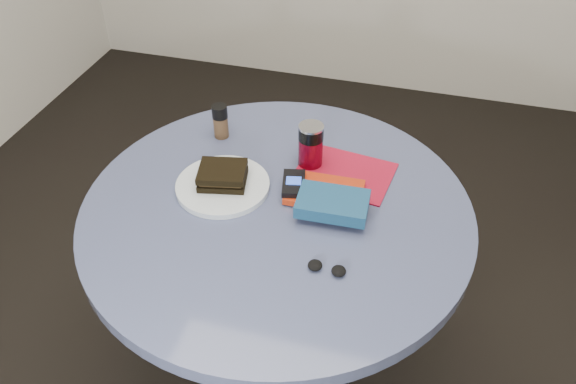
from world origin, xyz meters
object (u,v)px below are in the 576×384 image
(mp3_player, at_px, (294,183))
(magazine, at_px, (344,173))
(soda_can, at_px, (311,145))
(sandwich, at_px, (223,175))
(headphones, at_px, (327,268))
(red_book, at_px, (325,192))
(pepper_grinder, at_px, (220,121))
(table, at_px, (277,249))
(plate, at_px, (223,186))
(novel, at_px, (333,204))

(mp3_player, bearing_deg, magazine, 44.38)
(soda_can, bearing_deg, sandwich, -142.25)
(headphones, bearing_deg, soda_can, 109.19)
(magazine, xyz_separation_m, red_book, (-0.03, -0.10, 0.01))
(sandwich, relative_size, pepper_grinder, 1.36)
(table, distance_m, plate, 0.23)
(soda_can, bearing_deg, table, -102.63)
(pepper_grinder, xyz_separation_m, red_book, (0.35, -0.18, -0.04))
(pepper_grinder, distance_m, mp3_player, 0.33)
(soda_can, height_order, pepper_grinder, soda_can)
(sandwich, distance_m, magazine, 0.33)
(magazine, bearing_deg, table, -121.87)
(table, relative_size, plate, 4.04)
(mp3_player, relative_size, headphones, 1.23)
(soda_can, height_order, novel, soda_can)
(magazine, bearing_deg, pepper_grinder, 176.10)
(magazine, distance_m, red_book, 0.11)
(plate, xyz_separation_m, pepper_grinder, (-0.09, 0.22, 0.05))
(table, height_order, mp3_player, mp3_player)
(sandwich, xyz_separation_m, red_book, (0.27, 0.03, -0.02))
(pepper_grinder, xyz_separation_m, headphones, (0.41, -0.43, -0.04))
(table, distance_m, magazine, 0.28)
(pepper_grinder, xyz_separation_m, magazine, (0.39, -0.08, -0.05))
(soda_can, distance_m, novel, 0.21)
(plate, bearing_deg, novel, -4.82)
(plate, distance_m, red_book, 0.27)
(pepper_grinder, relative_size, mp3_player, 0.93)
(soda_can, xyz_separation_m, novel, (0.10, -0.19, -0.03))
(soda_can, height_order, headphones, soda_can)
(novel, bearing_deg, mp3_player, 150.33)
(pepper_grinder, distance_m, magazine, 0.40)
(magazine, bearing_deg, novel, -81.56)
(headphones, bearing_deg, novel, 98.43)
(table, distance_m, pepper_grinder, 0.41)
(sandwich, relative_size, magazine, 0.55)
(table, distance_m, novel, 0.25)
(plate, bearing_deg, sandwich, 96.86)
(red_book, distance_m, novel, 0.08)
(sandwich, xyz_separation_m, headphones, (0.33, -0.22, -0.03))
(headphones, bearing_deg, pepper_grinder, 133.67)
(pepper_grinder, distance_m, headphones, 0.60)
(sandwich, xyz_separation_m, magazine, (0.30, 0.14, -0.04))
(plate, bearing_deg, headphones, -32.74)
(table, height_order, magazine, magazine)
(plate, height_order, soda_can, soda_can)
(table, bearing_deg, soda_can, 77.37)
(magazine, relative_size, mp3_player, 2.30)
(table, distance_m, red_book, 0.22)
(plate, relative_size, magazine, 0.97)
(magazine, bearing_deg, soda_can, 178.65)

